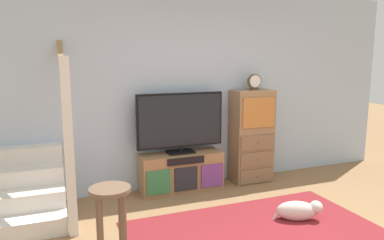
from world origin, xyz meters
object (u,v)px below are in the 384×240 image
at_px(bar_stool_near, 111,210).
at_px(dog, 299,210).
at_px(media_console, 181,172).
at_px(desk_clock, 254,82).
at_px(television, 180,121).
at_px(side_cabinet, 252,136).

distance_m(bar_stool_near, dog, 2.14).
bearing_deg(media_console, desk_clock, -0.25).
distance_m(media_console, desk_clock, 1.62).
height_order(desk_clock, dog, desk_clock).
bearing_deg(dog, television, 123.10).
bearing_deg(bar_stool_near, media_console, 53.20).
distance_m(side_cabinet, dog, 1.48).
relative_size(television, bar_stool_near, 1.61).
bearing_deg(dog, media_console, 123.56).
bearing_deg(desk_clock, bar_stool_near, -145.31).
height_order(desk_clock, bar_stool_near, desk_clock).
bearing_deg(television, media_console, -90.00).
relative_size(desk_clock, dog, 0.44).
height_order(media_console, dog, media_console).
height_order(media_console, desk_clock, desk_clock).
bearing_deg(television, dog, -56.90).
height_order(television, bar_stool_near, television).
bearing_deg(dog, side_cabinet, 82.25).
xyz_separation_m(desk_clock, bar_stool_near, (-2.28, -1.58, -0.90)).
distance_m(side_cabinet, bar_stool_near, 2.77).
bearing_deg(side_cabinet, desk_clock, -52.41).
xyz_separation_m(media_console, bar_stool_near, (-1.18, -1.58, 0.29)).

